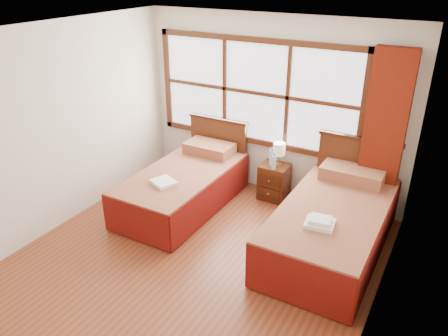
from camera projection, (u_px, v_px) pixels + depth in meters
The scene contains 15 objects.
floor at pixel (188, 267), 5.06m from camera, with size 4.50×4.50×0.00m, color brown.
ceiling at pixel (178, 36), 3.95m from camera, with size 4.50×4.50×0.00m, color white.
wall_back at pixel (272, 108), 6.28m from camera, with size 4.00×4.00×0.00m, color silver.
wall_left at pixel (50, 132), 5.39m from camera, with size 4.50×4.50×0.00m, color silver.
wall_right at pixel (384, 216), 3.62m from camera, with size 4.50×4.50×0.00m, color silver.
window at pixel (255, 93), 6.27m from camera, with size 3.16×0.06×1.56m.
curtain at pixel (383, 140), 5.51m from camera, with size 0.50×0.16×2.30m, color maroon.
bed_left at pixel (185, 185), 6.24m from camera, with size 1.07×2.09×1.04m.
bed_right at pixel (333, 223), 5.27m from camera, with size 1.16×2.26×1.14m.
nightstand at pixel (274, 182), 6.43m from camera, with size 0.40×0.40×0.53m.
towels_left at pixel (164, 182), 5.74m from camera, with size 0.38×0.36×0.05m.
towels_right at pixel (320, 222), 4.73m from camera, with size 0.34×0.31×0.09m.
lamp at pixel (279, 150), 6.23m from camera, with size 0.18×0.18×0.34m.
bottle_near at pixel (272, 157), 6.28m from camera, with size 0.07×0.07×0.26m.
bottle_far at pixel (274, 162), 6.17m from camera, with size 0.06×0.06×0.23m.
Camera 1 is at (2.37, -3.35, 3.22)m, focal length 35.00 mm.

